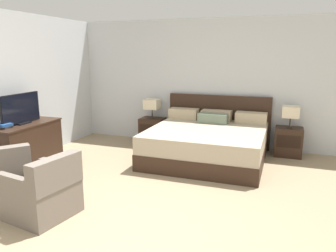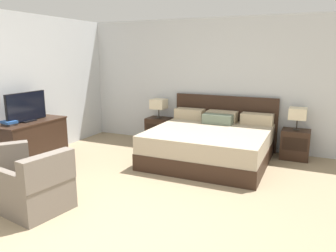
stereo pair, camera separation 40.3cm
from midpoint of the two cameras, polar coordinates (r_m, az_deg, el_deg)
The scene contains 14 objects.
ground_plane at distance 3.64m, azimuth -10.13°, elevation -18.86°, with size 11.92×11.92×0.00m, color #998466.
wall_back at distance 6.80m, azimuth 8.92°, elevation 7.36°, with size 6.55×0.06×2.57m, color silver.
wall_left at distance 6.21m, azimuth -22.63°, elevation 6.06°, with size 0.06×5.77×2.57m, color silver.
bed at distance 5.92m, azimuth 9.36°, elevation -2.96°, with size 2.07×1.99×1.06m.
nightstand_left at distance 7.03m, azimuth 0.04°, elevation -0.73°, with size 0.49×0.40×0.54m.
nightstand_right at distance 6.44m, azimuth 22.95°, elevation -2.98°, with size 0.49×0.40×0.54m.
table_lamp_left at distance 6.93m, azimuth 0.05°, elevation 3.83°, with size 0.30×0.30×0.40m.
table_lamp_right at distance 6.33m, azimuth 23.38°, elevation 1.96°, with size 0.30×0.30×0.40m.
dresser at distance 5.99m, azimuth -20.97°, elevation -2.68°, with size 0.58×1.21×0.77m.
tv at distance 5.85m, azimuth -21.66°, elevation 3.00°, with size 0.18×0.80×0.49m.
book_red_cover at distance 5.67m, azimuth -24.10°, elevation 0.25°, with size 0.21×0.15×0.03m, color #383333.
book_blue_cover at distance 5.66m, azimuth -24.14°, elevation 0.62°, with size 0.23×0.18×0.04m, color #234C8E.
armchair_by_window at distance 4.92m, azimuth -24.86°, elevation -7.62°, with size 0.96×0.96×0.76m.
armchair_companion at distance 4.23m, azimuth -19.22°, elevation -10.39°, with size 0.79×0.78×0.76m.
Camera 2 is at (2.00, -2.45, 1.88)m, focal length 35.00 mm.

